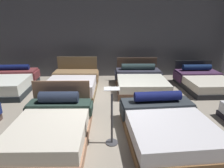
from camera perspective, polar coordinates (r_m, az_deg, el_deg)
ground_plane at (r=4.98m, az=-0.64°, el=-8.76°), size 18.00×18.00×0.02m
showroom_back_wall at (r=7.96m, az=-1.47°, el=14.75°), size 18.00×0.06×3.50m
bed_1 at (r=4.06m, az=-17.43°, el=-12.14°), size 1.51×1.99×0.94m
bed_2 at (r=4.11m, az=16.03°, el=-11.90°), size 1.78×2.15×0.74m
bed_4 at (r=7.31m, az=-29.03°, el=0.26°), size 1.70×2.10×0.77m
bed_5 at (r=6.59m, az=-11.59°, el=0.25°), size 1.69×2.09×0.99m
bed_6 at (r=6.71m, az=8.44°, el=0.84°), size 1.76×2.20×0.92m
bed_7 at (r=7.44m, az=25.88°, el=0.71°), size 1.58×2.09×0.80m
price_sign at (r=3.64m, az=-0.05°, el=-11.63°), size 0.28×0.24×1.13m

